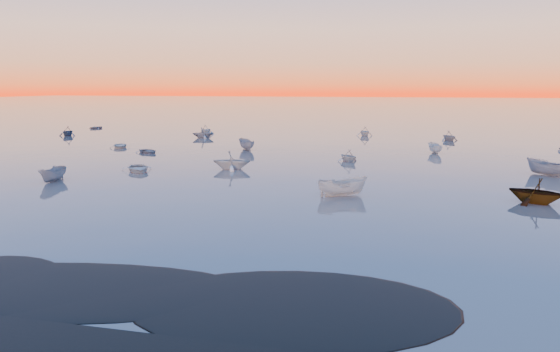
% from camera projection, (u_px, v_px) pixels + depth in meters
% --- Properties ---
extents(ground, '(600.00, 600.00, 0.00)m').
position_uv_depth(ground, '(374.00, 127.00, 118.40)').
color(ground, '#6B5F59').
rests_on(ground, ground).
extents(mud_lobes, '(140.00, 6.00, 0.07)m').
position_uv_depth(mud_lobes, '(180.00, 313.00, 21.73)').
color(mud_lobes, black).
rests_on(mud_lobes, ground).
extents(moored_fleet, '(124.00, 58.00, 1.20)m').
position_uv_depth(moored_fleet, '(347.00, 153.00, 73.41)').
color(moored_fleet, silver).
rests_on(moored_fleet, ground).
extents(boat_near_left, '(4.64, 3.95, 1.09)m').
position_uv_depth(boat_near_left, '(138.00, 171.00, 57.48)').
color(boat_near_left, silver).
rests_on(boat_near_left, ground).
extents(boat_near_center, '(3.69, 4.69, 1.50)m').
position_uv_depth(boat_near_center, '(342.00, 196.00, 44.90)').
color(boat_near_center, silver).
rests_on(boat_near_center, ground).
extents(boat_near_right, '(3.33, 3.22, 1.12)m').
position_uv_depth(boat_near_right, '(348.00, 161.00, 64.91)').
color(boat_near_right, silver).
rests_on(boat_near_right, ground).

